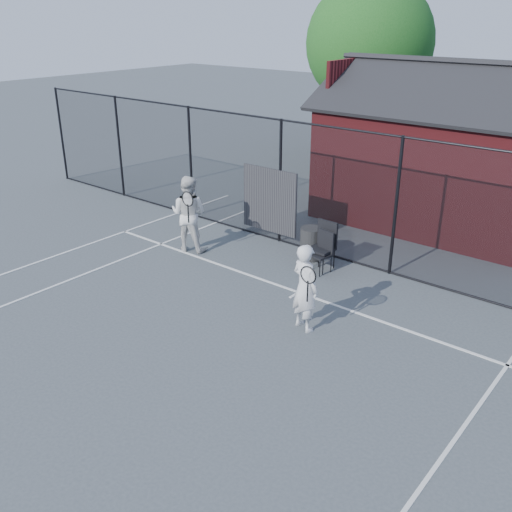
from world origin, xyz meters
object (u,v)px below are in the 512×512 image
Objects in this scene: clubhouse at (448,162)px; waste_bin at (311,243)px; chair_right at (321,247)px; player_back at (189,214)px; player_front at (305,287)px; chair_left at (320,253)px.

waste_bin is at bearing -106.34° from clubhouse.
player_back is at bearing -159.17° from chair_right.
clubhouse is at bearing 92.98° from player_front.
player_front is 3.19m from waste_bin.
player_front is at bearing -87.02° from clubhouse.
chair_right is 1.40× the size of waste_bin.
waste_bin is at bearing 121.70° from player_front.
chair_left reaches higher than waste_bin.
player_back is (-4.20, 1.32, 0.09)m from player_front.
player_front reaches higher than waste_bin.
player_front reaches higher than chair_left.
player_back is 2.93m from waste_bin.
waste_bin is at bearing 146.88° from chair_right.
chair_left is 0.85× the size of chair_right.
chair_left is 1.20× the size of waste_bin.
chair_left is at bearing 15.69° from player_back.
clubhouse is 6.20× the size of chair_right.
clubhouse is 8.71× the size of waste_bin.
player_front is 1.54× the size of chair_right.
clubhouse is at bearing 56.44° from player_back.
waste_bin is (-0.50, 0.35, -0.15)m from chair_right.
chair_right is (-0.06, 0.15, 0.08)m from chair_left.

